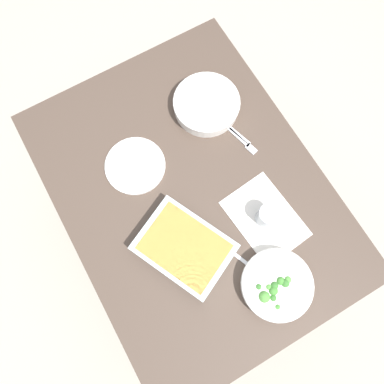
{
  "coord_description": "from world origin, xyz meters",
  "views": [
    {
      "loc": [
        0.3,
        -0.17,
        2.02
      ],
      "look_at": [
        0.0,
        0.0,
        0.74
      ],
      "focal_mm": 34.65,
      "sensor_mm": 36.0,
      "label": 1
    }
  ],
  "objects": [
    {
      "name": "dining_table",
      "position": [
        0.0,
        0.0,
        0.65
      ],
      "size": [
        1.2,
        0.9,
        0.74
      ],
      "color": "#4C3D33",
      "rests_on": "ground_plane"
    },
    {
      "name": "spoon_by_broccoli",
      "position": [
        0.32,
        0.04,
        0.74
      ],
      "size": [
        0.17,
        0.08,
        0.01
      ],
      "color": "silver",
      "rests_on": "dining_table"
    },
    {
      "name": "side_plate",
      "position": [
        -0.19,
        -0.13,
        0.75
      ],
      "size": [
        0.22,
        0.22,
        0.01
      ],
      "primitive_type": "cylinder",
      "color": "white",
      "rests_on": "dining_table"
    },
    {
      "name": "ground_plane",
      "position": [
        0.0,
        0.0,
        0.0
      ],
      "size": [
        6.0,
        6.0,
        0.0
      ],
      "primitive_type": "plane",
      "color": "#B2A899"
    },
    {
      "name": "broccoli_bowl",
      "position": [
        0.42,
        0.08,
        0.77
      ],
      "size": [
        0.24,
        0.24,
        0.07
      ],
      "color": "white",
      "rests_on": "dining_table"
    },
    {
      "name": "stew_bowl",
      "position": [
        -0.26,
        0.21,
        0.77
      ],
      "size": [
        0.25,
        0.25,
        0.06
      ],
      "color": "white",
      "rests_on": "dining_table"
    },
    {
      "name": "baking_dish",
      "position": [
        0.16,
        -0.12,
        0.77
      ],
      "size": [
        0.37,
        0.33,
        0.06
      ],
      "color": "silver",
      "rests_on": "dining_table"
    },
    {
      "name": "drink_cup",
      "position": [
        0.21,
        0.17,
        0.78
      ],
      "size": [
        0.07,
        0.07,
        0.08
      ],
      "color": "#B2BCC6",
      "rests_on": "dining_table"
    },
    {
      "name": "placemat",
      "position": [
        0.21,
        0.17,
        0.74
      ],
      "size": [
        0.3,
        0.23,
        0.0
      ],
      "primitive_type": "cube",
      "rotation": [
        0.0,
        0.0,
        0.09
      ],
      "color": "silver",
      "rests_on": "dining_table"
    },
    {
      "name": "fork_on_table",
      "position": [
        -0.08,
        0.26,
        0.74
      ],
      "size": [
        0.18,
        0.06,
        0.01
      ],
      "color": "silver",
      "rests_on": "dining_table"
    },
    {
      "name": "spoon_by_stew",
      "position": [
        -0.16,
        0.24,
        0.74
      ],
      "size": [
        0.17,
        0.07,
        0.01
      ],
      "color": "silver",
      "rests_on": "dining_table"
    }
  ]
}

